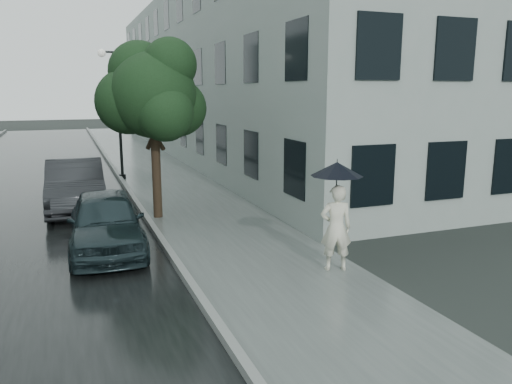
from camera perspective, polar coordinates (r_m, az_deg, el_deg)
name	(u,v)px	position (r m, az deg, el deg)	size (l,w,h in m)	color
ground	(269,277)	(9.96, 1.53, -9.73)	(120.00, 120.00, 0.00)	black
sidewalk	(166,178)	(21.23, -10.28, 1.55)	(3.50, 60.00, 0.01)	slate
kerb_near	(121,179)	(20.97, -15.18, 1.40)	(0.15, 60.00, 0.15)	slate
asphalt_road	(27,187)	(20.95, -24.73, 0.53)	(6.85, 60.00, 0.00)	black
building_near	(228,75)	(29.51, -3.16, 13.22)	(7.02, 36.00, 9.00)	gray
pedestrian	(336,228)	(10.22, 9.13, -4.05)	(0.64, 0.42, 1.77)	beige
umbrella	(337,169)	(9.98, 9.23, 2.60)	(1.35, 1.35, 1.34)	black
street_tree	(153,94)	(14.45, -11.72, 10.93)	(3.13, 2.84, 5.05)	#332619
lamp_post	(115,106)	(21.19, -15.82, 9.39)	(0.85, 0.34, 5.22)	black
car_near	(106,221)	(11.86, -16.76, -3.23)	(1.62, 4.02, 1.37)	#19272A
car_far	(75,185)	(16.26, -19.95, 0.78)	(1.63, 4.68, 1.54)	#222427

